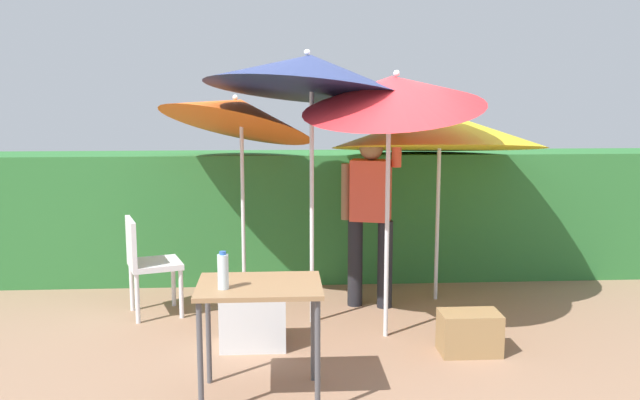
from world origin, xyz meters
TOP-DOWN VIEW (x-y plane):
  - ground_plane at (0.00, 0.00)m, footprint 24.00×24.00m
  - hedge_row at (0.00, 1.92)m, footprint 8.00×0.70m
  - umbrella_rainbow at (-0.08, 0.44)m, footprint 1.79×1.77m
  - umbrella_orange at (-0.71, 1.17)m, footprint 1.55×1.48m
  - umbrella_yellow at (1.15, 1.02)m, footprint 2.00×2.02m
  - umbrella_navy at (0.55, 0.02)m, footprint 1.50×1.47m
  - person_vendor at (0.50, 0.84)m, footprint 0.55×0.31m
  - chair_plastic at (-1.52, 0.70)m, footprint 0.56×0.56m
  - cooler_box at (-0.56, -0.13)m, footprint 0.51×0.38m
  - crate_cardboard at (1.11, -0.38)m, footprint 0.46×0.29m
  - folding_table at (-0.48, -1.07)m, footprint 0.80×0.60m
  - bottle_water at (-0.70, -1.17)m, footprint 0.07×0.07m

SIDE VIEW (x-z plane):
  - ground_plane at x=0.00m, z-range 0.00..0.00m
  - crate_cardboard at x=1.11m, z-range 0.00..0.33m
  - cooler_box at x=-0.56m, z-range 0.00..0.42m
  - chair_plastic at x=-1.52m, z-range 0.07..0.96m
  - hedge_row at x=0.00m, z-range 0.00..1.35m
  - folding_table at x=-0.48m, z-range 0.29..1.07m
  - bottle_water at x=-0.70m, z-range 0.77..1.01m
  - person_vendor at x=0.50m, z-range -0.01..1.87m
  - umbrella_yellow at x=1.15m, z-range 0.67..2.61m
  - umbrella_orange at x=-0.71m, z-range 0.68..2.91m
  - umbrella_navy at x=0.55m, z-range 0.82..3.15m
  - umbrella_rainbow at x=-0.08m, z-range 0.90..3.38m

